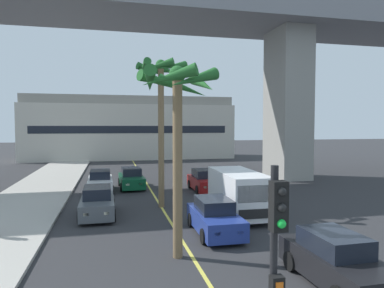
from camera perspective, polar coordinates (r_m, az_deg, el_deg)
lane_stripe_center at (r=23.02m, az=-5.69°, el=-9.05°), size 0.14×56.00×0.01m
bridge_overpass at (r=31.04m, az=-5.08°, el=20.23°), size 70.90×8.00×17.63m
pier_building_backdrop at (r=52.54m, az=-9.92°, el=2.54°), size 29.42×8.04×8.95m
car_queue_front at (r=16.01m, az=3.67°, el=-11.79°), size 1.88×4.13×1.56m
car_queue_second at (r=26.48m, az=-14.68°, el=-5.97°), size 1.90×4.13×1.56m
car_queue_third at (r=11.98m, az=22.32°, el=-17.18°), size 1.86×4.11×1.56m
car_queue_fourth at (r=27.51m, az=-9.80°, el=-5.58°), size 1.96×4.16×1.56m
car_queue_fifth at (r=19.51m, az=-15.10°, el=-9.19°), size 1.87×4.12×1.56m
car_queue_sixth at (r=26.03m, az=1.97°, el=-6.02°), size 1.84×4.10×1.56m
delivery_van at (r=19.05m, az=7.48°, el=-7.67°), size 2.27×5.30×2.36m
traffic_light_median_near at (r=5.82m, az=13.42°, el=-18.17°), size 0.24×0.37×4.20m
palm_tree_near_median at (r=20.71m, az=-4.95°, el=9.03°), size 2.98×3.17×8.63m
palm_tree_mid_median at (r=12.64m, az=-2.48°, el=6.69°), size 2.81×3.03×6.93m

